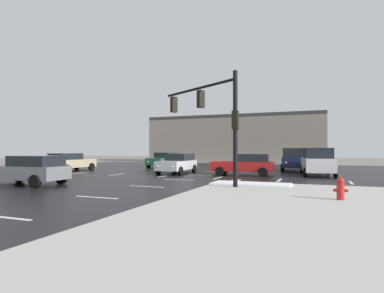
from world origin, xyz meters
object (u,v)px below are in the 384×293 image
(suv_white, at_px, (317,161))
(traffic_signal_mast, at_px, (212,111))
(suv_navy, at_px, (294,159))
(sedan_red, at_px, (245,164))
(sedan_green, at_px, (164,160))
(sedan_tan, at_px, (70,162))
(fire_hydrant, at_px, (341,189))
(sedan_grey, at_px, (29,170))
(sedan_silver, at_px, (178,163))

(suv_white, bearing_deg, traffic_signal_mast, 144.53)
(suv_navy, bearing_deg, sedan_red, -27.57)
(sedan_green, distance_m, sedan_tan, 9.69)
(traffic_signal_mast, xyz_separation_m, fire_hydrant, (5.90, -3.34, -3.40))
(traffic_signal_mast, bearing_deg, suv_white, -86.69)
(traffic_signal_mast, relative_size, sedan_grey, 1.22)
(suv_navy, relative_size, suv_white, 0.99)
(suv_navy, bearing_deg, sedan_grey, -39.16)
(fire_hydrant, distance_m, suv_white, 12.68)
(fire_hydrant, relative_size, sedan_tan, 0.17)
(fire_hydrant, bearing_deg, sedan_red, 118.15)
(suv_navy, height_order, sedan_tan, suv_navy)
(sedan_grey, height_order, sedan_tan, same)
(sedan_grey, height_order, sedan_red, same)
(suv_white, distance_m, sedan_red, 5.33)
(sedan_grey, bearing_deg, sedan_red, -133.44)
(sedan_tan, relative_size, sedan_red, 0.99)
(suv_white, height_order, sedan_red, suv_white)
(sedan_silver, height_order, suv_white, suv_white)
(traffic_signal_mast, relative_size, sedan_tan, 1.22)
(fire_hydrant, relative_size, sedan_green, 0.17)
(sedan_green, bearing_deg, suv_navy, 89.34)
(suv_white, bearing_deg, sedan_tan, 91.66)
(sedan_silver, bearing_deg, sedan_tan, -86.47)
(traffic_signal_mast, distance_m, sedan_green, 17.95)
(sedan_green, height_order, suv_navy, suv_navy)
(sedan_green, distance_m, suv_navy, 13.25)
(traffic_signal_mast, height_order, suv_white, traffic_signal_mast)
(fire_hydrant, height_order, suv_white, suv_white)
(sedan_grey, distance_m, sedan_silver, 11.21)
(fire_hydrant, xyz_separation_m, sedan_grey, (-15.20, 0.16, 0.32))
(suv_navy, distance_m, sedan_tan, 20.00)
(traffic_signal_mast, height_order, sedan_red, traffic_signal_mast)
(sedan_grey, bearing_deg, traffic_signal_mast, -162.87)
(fire_hydrant, bearing_deg, suv_navy, 98.88)
(suv_navy, relative_size, sedan_silver, 1.07)
(sedan_red, bearing_deg, traffic_signal_mast, 83.72)
(fire_hydrant, distance_m, sedan_tan, 23.25)
(sedan_silver, xyz_separation_m, sedan_red, (5.35, 0.16, 0.00))
(sedan_tan, bearing_deg, sedan_silver, -82.84)
(sedan_silver, relative_size, suv_white, 0.92)
(sedan_green, height_order, sedan_red, same)
(traffic_signal_mast, distance_m, sedan_silver, 9.45)
(fire_hydrant, xyz_separation_m, sedan_red, (-5.75, 10.75, 0.32))
(sedan_green, relative_size, sedan_silver, 1.00)
(sedan_grey, relative_size, sedan_red, 0.98)
(suv_navy, distance_m, sedan_grey, 21.34)
(traffic_signal_mast, bearing_deg, fire_hydrant, -177.36)
(suv_navy, distance_m, sedan_silver, 10.85)
(suv_navy, height_order, sedan_silver, suv_navy)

